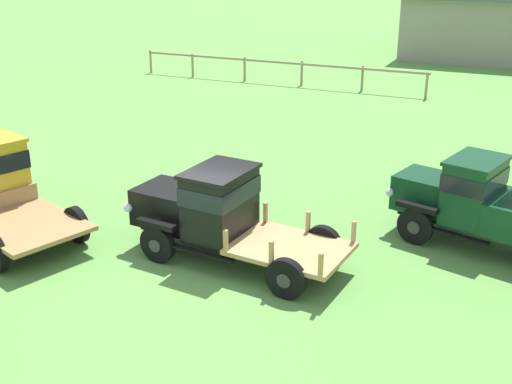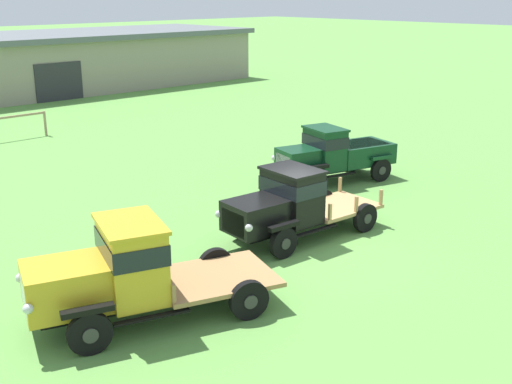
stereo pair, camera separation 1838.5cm
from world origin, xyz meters
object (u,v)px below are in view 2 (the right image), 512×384
object	(u,v)px
vintage_truck_foreground_near	(124,271)
vintage_truck_midrow_center	(334,153)
farm_shed	(75,60)
vintage_truck_second_in_line	(288,204)

from	to	relation	value
vintage_truck_foreground_near	vintage_truck_midrow_center	size ratio (longest dim) A/B	1.18
farm_shed	vintage_truck_midrow_center	size ratio (longest dim) A/B	5.45
vintage_truck_midrow_center	vintage_truck_second_in_line	bearing A→B (deg)	-152.20
farm_shed	vintage_truck_midrow_center	world-z (taller)	farm_shed
vintage_truck_second_in_line	vintage_truck_midrow_center	world-z (taller)	vintage_truck_second_in_line
vintage_truck_second_in_line	farm_shed	bearing A→B (deg)	71.15
vintage_truck_foreground_near	vintage_truck_second_in_line	distance (m)	5.91
farm_shed	vintage_truck_second_in_line	distance (m)	33.40
vintage_truck_second_in_line	vintage_truck_midrow_center	distance (m)	6.19
vintage_truck_second_in_line	vintage_truck_midrow_center	xyz separation A→B (m)	(5.47, 2.88, -0.01)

